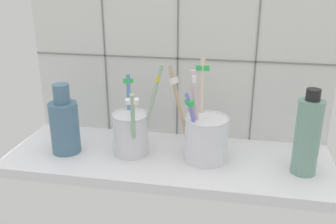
# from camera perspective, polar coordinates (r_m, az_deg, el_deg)

# --- Properties ---
(counter_slab) EXTENTS (0.64, 0.22, 0.02)m
(counter_slab) POSITION_cam_1_polar(r_m,az_deg,el_deg) (0.76, -0.02, -7.27)
(counter_slab) COLOR silver
(counter_slab) RESTS_ON ground
(tile_wall_back) EXTENTS (0.64, 0.02, 0.45)m
(tile_wall_back) POSITION_cam_1_polar(r_m,az_deg,el_deg) (0.81, 1.61, 10.42)
(tile_wall_back) COLOR silver
(tile_wall_back) RESTS_ON ground
(toothbrush_cup_left) EXTENTS (0.10, 0.11, 0.18)m
(toothbrush_cup_left) POSITION_cam_1_polar(r_m,az_deg,el_deg) (0.76, -5.50, -2.87)
(toothbrush_cup_left) COLOR silver
(toothbrush_cup_left) RESTS_ON counter_slab
(toothbrush_cup_right) EXTENTS (0.12, 0.09, 0.19)m
(toothbrush_cup_right) POSITION_cam_1_polar(r_m,az_deg,el_deg) (0.73, 5.63, -3.51)
(toothbrush_cup_right) COLOR white
(toothbrush_cup_right) RESTS_ON counter_slab
(ceramic_vase) EXTENTS (0.06, 0.06, 0.14)m
(ceramic_vase) POSITION_cam_1_polar(r_m,az_deg,el_deg) (0.78, -15.29, -1.79)
(ceramic_vase) COLOR slate
(ceramic_vase) RESTS_ON counter_slab
(soap_bottle) EXTENTS (0.04, 0.04, 0.16)m
(soap_bottle) POSITION_cam_1_polar(r_m,az_deg,el_deg) (0.71, 20.22, -3.37)
(soap_bottle) COLOR #719D8D
(soap_bottle) RESTS_ON counter_slab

